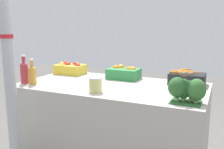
{
  "coord_description": "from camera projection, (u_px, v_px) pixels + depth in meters",
  "views": [
    {
      "loc": [
        0.98,
        -2.16,
        1.35
      ],
      "look_at": [
        0.0,
        0.0,
        0.89
      ],
      "focal_mm": 40.0,
      "sensor_mm": 36.0,
      "label": 1
    }
  ],
  "objects": [
    {
      "name": "market_table",
      "position": [
        112.0,
        123.0,
        2.51
      ],
      "size": [
        1.79,
        0.95,
        0.79
      ],
      "primitive_type": "cube",
      "color": "#B7B2A8",
      "rests_on": "ground_plane"
    },
    {
      "name": "support_pole",
      "position": [
        8.0,
        51.0,
        1.93
      ],
      "size": [
        0.1,
        0.1,
        2.32
      ],
      "color": "#B7BABF",
      "rests_on": "ground_plane"
    },
    {
      "name": "apple_crate",
      "position": [
        70.0,
        68.0,
        2.98
      ],
      "size": [
        0.34,
        0.24,
        0.14
      ],
      "color": "gold",
      "rests_on": "market_table"
    },
    {
      "name": "orange_crate",
      "position": [
        124.0,
        73.0,
        2.71
      ],
      "size": [
        0.34,
        0.24,
        0.15
      ],
      "color": "#2D8442",
      "rests_on": "market_table"
    },
    {
      "name": "carrot_crate",
      "position": [
        187.0,
        78.0,
        2.43
      ],
      "size": [
        0.34,
        0.24,
        0.14
      ],
      "color": "black",
      "rests_on": "market_table"
    },
    {
      "name": "broccoli_pile",
      "position": [
        187.0,
        89.0,
        1.85
      ],
      "size": [
        0.27,
        0.18,
        0.19
      ],
      "color": "#2D602D",
      "rests_on": "market_table"
    },
    {
      "name": "juice_bottle_ruby",
      "position": [
        24.0,
        72.0,
        2.47
      ],
      "size": [
        0.08,
        0.08,
        0.28
      ],
      "color": "#B2333D",
      "rests_on": "market_table"
    },
    {
      "name": "juice_bottle_amber",
      "position": [
        32.0,
        74.0,
        2.43
      ],
      "size": [
        0.07,
        0.07,
        0.25
      ],
      "color": "gold",
      "rests_on": "market_table"
    },
    {
      "name": "pickle_jar",
      "position": [
        95.0,
        85.0,
        2.15
      ],
      "size": [
        0.12,
        0.12,
        0.13
      ],
      "color": "#D1CC75",
      "rests_on": "market_table"
    },
    {
      "name": "sparrow_bird",
      "position": [
        184.0,
        74.0,
        1.82
      ],
      "size": [
        0.1,
        0.11,
        0.05
      ],
      "rotation": [
        0.0,
        0.0,
        -2.27
      ],
      "color": "#4C3D2D",
      "rests_on": "broccoli_pile"
    }
  ]
}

